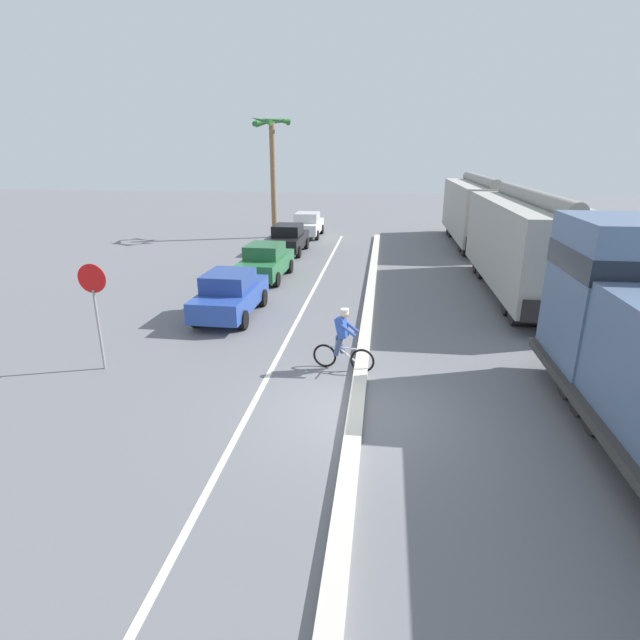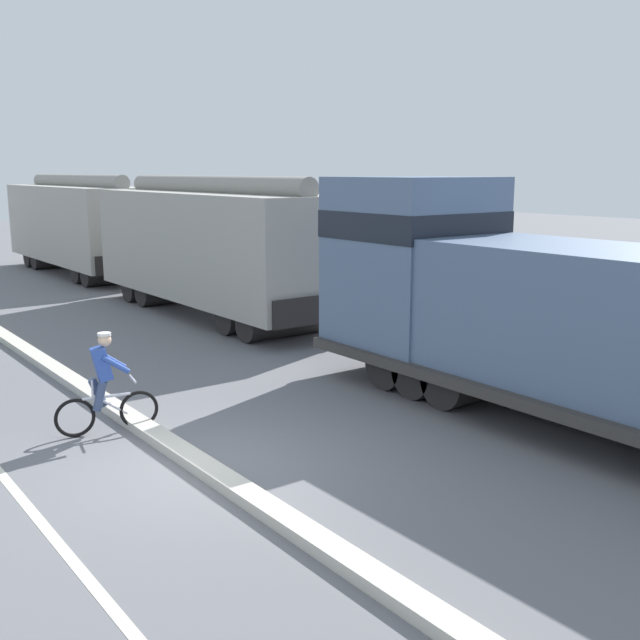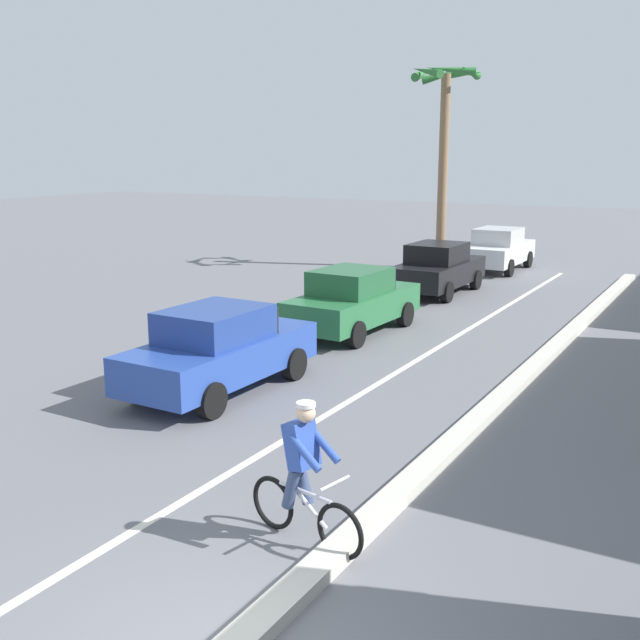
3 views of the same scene
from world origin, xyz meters
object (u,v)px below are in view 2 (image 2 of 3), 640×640
object	(u,v)px
hopper_car_middle	(79,225)
cyclist	(105,386)
locomotive	(556,320)
hopper_car_lead	(213,247)

from	to	relation	value
hopper_car_middle	cyclist	xyz separation A→B (m)	(-6.53, -19.72, -1.26)
locomotive	hopper_car_middle	xyz separation A→B (m)	(0.00, 23.76, 0.28)
locomotive	hopper_car_lead	size ratio (longest dim) A/B	1.10
hopper_car_middle	cyclist	distance (m)	20.81
cyclist	locomotive	bearing A→B (deg)	-31.72
hopper_car_middle	locomotive	bearing A→B (deg)	-90.00
hopper_car_lead	hopper_car_middle	xyz separation A→B (m)	(0.00, 11.60, 0.00)
locomotive	hopper_car_middle	bearing A→B (deg)	90.00
locomotive	cyclist	distance (m)	7.73
hopper_car_lead	cyclist	size ratio (longest dim) A/B	6.18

